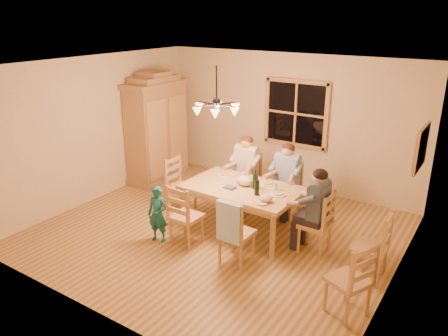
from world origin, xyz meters
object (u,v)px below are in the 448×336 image
Objects in this scene: adult_slate_man at (317,201)px; chair_spare_front at (347,291)px; chair_end_right at (315,233)px; adult_plaid_man at (287,171)px; chair_spare_back at (369,258)px; chandelier at (217,108)px; wine_bottle_b at (257,185)px; dining_table at (242,192)px; wine_bottle_a at (255,179)px; chair_near_right at (237,242)px; armoire at (157,132)px; chair_far_left at (246,189)px; child at (158,214)px; adult_woman at (246,162)px; chair_far_right at (285,200)px; chair_near_left at (187,225)px; chair_end_left at (182,195)px.

adult_slate_man reaches higher than chair_spare_front.
chair_end_right is 1.39m from adult_plaid_man.
chair_spare_front and chair_spare_back have the same top height.
wine_bottle_b is (0.64, 0.15, -1.15)m from chandelier.
dining_table is at bearing 90.00° from chair_end_right.
adult_plaid_man reaches higher than dining_table.
wine_bottle_a is (-1.08, 0.06, 0.08)m from adult_slate_man.
armoire is at bearing 149.96° from chair_near_right.
chair_far_left is at bearing 0.00° from adult_plaid_man.
armoire reaches higher than chair_spare_back.
adult_plaid_man is at bearing 46.64° from chair_end_right.
child is (-0.45, -1.94, 0.15)m from chair_far_left.
wine_bottle_a is (-0.16, -0.83, 0.08)m from adult_plaid_man.
chair_spare_front is 0.90m from chair_spare_back.
adult_woman is 2.91m from chair_spare_back.
chair_far_left is 2.85m from chair_spare_back.
armoire is 2.82m from child.
wine_bottle_b is (-0.93, -0.13, 0.62)m from chair_end_right.
chair_end_right is 1.13× the size of adult_woman.
armoire is 3.18m from chair_far_right.
chair_near_right is at bearing 93.37° from adult_plaid_man.
armoire is at bearing 140.79° from chair_near_left.
chair_near_left is 1.13× the size of adult_woman.
chair_spare_back is at bearing 148.75° from adult_plaid_man.
chair_near_right is 1.00× the size of chair_end_left.
armoire reaches higher than wine_bottle_a.
chair_spare_back is (1.81, -0.11, -0.62)m from wine_bottle_b.
armoire reaches higher than adult_woman.
wine_bottle_a and wine_bottle_b have the same top height.
chair_far_left is at bearing 116.78° from dining_table.
chair_end_right is (1.57, 0.28, -1.77)m from chandelier.
chandelier is 0.88× the size of adult_plaid_man.
adult_slate_man is (1.57, 0.28, -1.24)m from chandelier.
chair_near_right is 1.20m from chair_end_right.
chandelier is at bearing -132.95° from dining_table.
adult_plaid_man is at bearing 117.98° from chair_end_left.
chair_end_right is 2.42m from child.
chair_spare_back is at bearing 13.94° from chair_near_left.
dining_table is 5.69× the size of wine_bottle_a.
armoire is 2.32× the size of chair_spare_back.
adult_plaid_man is 0.88× the size of chair_spare_front.
chair_near_left is (-0.86, -1.74, 0.00)m from chair_far_right.
armoire is 2.32× the size of chair_end_left.
chair_near_right is 1.36m from child.
chair_near_left is 1.13× the size of adult_slate_man.
adult_plaid_man reaches higher than chair_near_right.
chandelier is at bearing -145.67° from wine_bottle_a.
child is at bearing 116.37° from adult_slate_man.
chair_end_left is at bearing 90.00° from adult_slate_man.
adult_woman reaches higher than chair_end_right.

